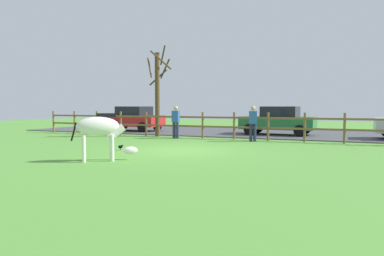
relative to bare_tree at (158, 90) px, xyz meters
The scene contains 10 objects.
ground_plane 6.79m from the bare_tree, 53.83° to the right, with size 60.00×60.00×0.00m, color #549338.
parking_asphalt 6.12m from the bare_tree, 48.27° to the left, with size 28.00×7.40×0.05m, color #47474C.
paddock_fence 3.88m from the bare_tree, ahead, with size 21.59×0.11×1.33m.
bare_tree is the anchor object (origin of this frame).
zebra 8.84m from the bare_tree, 72.18° to the right, with size 1.59×1.40×1.41m.
crow_on_grass 6.56m from the bare_tree, 74.03° to the right, with size 0.21×0.10×0.20m.
parked_car_green 6.84m from the bare_tree, 28.26° to the left, with size 4.09×2.06×1.56m.
parked_car_red 4.56m from the bare_tree, 141.01° to the left, with size 4.10×2.08×1.56m.
visitor_left_of_tree 5.67m from the bare_tree, ahead, with size 0.40×0.29×1.64m.
visitor_right_of_tree 2.28m from the bare_tree, 28.28° to the right, with size 0.37×0.23×1.64m.
Camera 1 is at (5.55, -11.69, 1.61)m, focal length 33.26 mm.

